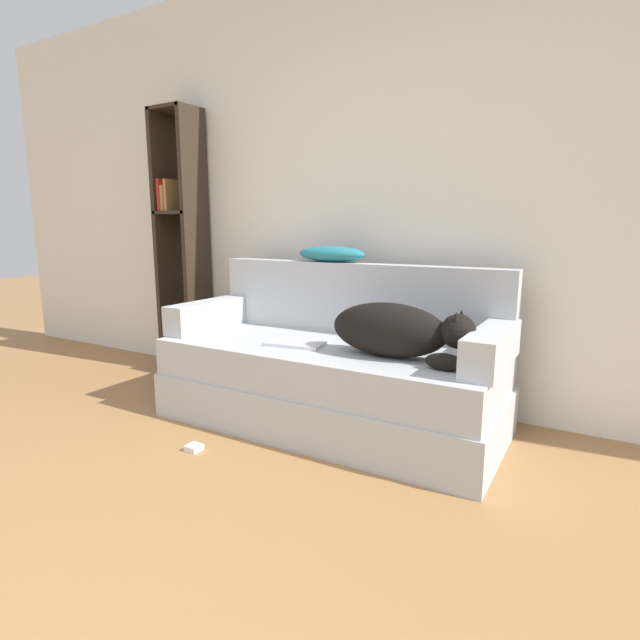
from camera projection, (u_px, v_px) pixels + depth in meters
name	position (u px, v px, depth m)	size (l,w,h in m)	color
wall_back	(396.00, 183.00, 2.99)	(7.52, 0.06, 2.70)	silver
couch	(329.00, 385.00, 2.77)	(1.87, 0.82, 0.46)	#B2B7BC
couch_backrest	(357.00, 298.00, 2.97)	(1.83, 0.15, 0.42)	#B2B7BC
couch_arm_left	(209.00, 315.00, 3.13)	(0.15, 0.63, 0.18)	#B2B7BC
couch_arm_right	(492.00, 348.00, 2.28)	(0.15, 0.63, 0.18)	#B2B7BC
dog	(396.00, 330.00, 2.42)	(0.72, 0.26, 0.27)	black
laptop	(297.00, 343.00, 2.72)	(0.34, 0.26, 0.02)	silver
throw_pillow	(331.00, 254.00, 3.01)	(0.44, 0.17, 0.10)	teal
bookshelf	(181.00, 233.00, 3.70)	(0.33, 0.26, 1.92)	#2D2319
power_adapter	(194.00, 448.00, 2.47)	(0.07, 0.07, 0.03)	white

